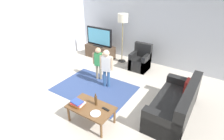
{
  "coord_description": "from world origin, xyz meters",
  "views": [
    {
      "loc": [
        2.35,
        -3.04,
        2.94
      ],
      "look_at": [
        0.0,
        0.6,
        0.65
      ],
      "focal_mm": 28.86,
      "sensor_mm": 36.0,
      "label": 1
    }
  ],
  "objects_px": {
    "plate": "(96,113)",
    "tv_stand": "(100,52)",
    "tv_remote": "(106,109)",
    "couch": "(176,106)",
    "child_near_tv": "(98,61)",
    "bottle": "(96,100)",
    "armchair": "(140,61)",
    "tv": "(99,37)",
    "child_center": "(106,65)",
    "book_stack": "(77,103)",
    "floor_lamp": "(123,21)",
    "coffee_table": "(91,109)"
  },
  "relations": [
    {
      "from": "coffee_table",
      "to": "bottle",
      "type": "bearing_deg",
      "value": 67.38
    },
    {
      "from": "tv_stand",
      "to": "floor_lamp",
      "type": "relative_size",
      "value": 0.67
    },
    {
      "from": "child_center",
      "to": "book_stack",
      "type": "relative_size",
      "value": 3.84
    },
    {
      "from": "tv",
      "to": "coffee_table",
      "type": "height_order",
      "value": "tv"
    },
    {
      "from": "child_near_tv",
      "to": "bottle",
      "type": "distance_m",
      "value": 1.83
    },
    {
      "from": "couch",
      "to": "tv_remote",
      "type": "xyz_separation_m",
      "value": [
        -1.2,
        -1.1,
        0.14
      ]
    },
    {
      "from": "floor_lamp",
      "to": "coffee_table",
      "type": "height_order",
      "value": "floor_lamp"
    },
    {
      "from": "plate",
      "to": "tv_stand",
      "type": "bearing_deg",
      "value": 124.97
    },
    {
      "from": "bottle",
      "to": "plate",
      "type": "bearing_deg",
      "value": -54.65
    },
    {
      "from": "child_near_tv",
      "to": "book_stack",
      "type": "bearing_deg",
      "value": -67.47
    },
    {
      "from": "couch",
      "to": "child_near_tv",
      "type": "distance_m",
      "value": 2.58
    },
    {
      "from": "couch",
      "to": "child_center",
      "type": "height_order",
      "value": "child_center"
    },
    {
      "from": "floor_lamp",
      "to": "child_center",
      "type": "relative_size",
      "value": 1.54
    },
    {
      "from": "child_near_tv",
      "to": "book_stack",
      "type": "relative_size",
      "value": 3.5
    },
    {
      "from": "tv",
      "to": "child_center",
      "type": "height_order",
      "value": "tv"
    },
    {
      "from": "tv_remote",
      "to": "plate",
      "type": "distance_m",
      "value": 0.24
    },
    {
      "from": "bottle",
      "to": "plate",
      "type": "relative_size",
      "value": 1.31
    },
    {
      "from": "tv_remote",
      "to": "plate",
      "type": "xyz_separation_m",
      "value": [
        -0.1,
        -0.22,
        -0.0
      ]
    },
    {
      "from": "tv_stand",
      "to": "armchair",
      "type": "height_order",
      "value": "armchair"
    },
    {
      "from": "armchair",
      "to": "plate",
      "type": "xyz_separation_m",
      "value": [
        0.42,
        -3.09,
        0.13
      ]
    },
    {
      "from": "floor_lamp",
      "to": "plate",
      "type": "relative_size",
      "value": 8.09
    },
    {
      "from": "armchair",
      "to": "plate",
      "type": "distance_m",
      "value": 3.12
    },
    {
      "from": "couch",
      "to": "child_near_tv",
      "type": "height_order",
      "value": "child_near_tv"
    },
    {
      "from": "couch",
      "to": "floor_lamp",
      "type": "xyz_separation_m",
      "value": [
        -2.58,
        1.96,
        1.25
      ]
    },
    {
      "from": "floor_lamp",
      "to": "coffee_table",
      "type": "distance_m",
      "value": 3.53
    },
    {
      "from": "tv",
      "to": "plate",
      "type": "height_order",
      "value": "tv"
    },
    {
      "from": "child_near_tv",
      "to": "bottle",
      "type": "bearing_deg",
      "value": -55.12
    },
    {
      "from": "child_center",
      "to": "book_stack",
      "type": "bearing_deg",
      "value": -79.82
    },
    {
      "from": "tv",
      "to": "armchair",
      "type": "bearing_deg",
      "value": -0.6
    },
    {
      "from": "book_stack",
      "to": "bottle",
      "type": "height_order",
      "value": "bottle"
    },
    {
      "from": "armchair",
      "to": "coffee_table",
      "type": "bearing_deg",
      "value": -86.18
    },
    {
      "from": "tv_stand",
      "to": "floor_lamp",
      "type": "xyz_separation_m",
      "value": [
        0.92,
        0.15,
        1.3
      ]
    },
    {
      "from": "tv_remote",
      "to": "plate",
      "type": "relative_size",
      "value": 0.77
    },
    {
      "from": "child_near_tv",
      "to": "child_center",
      "type": "distance_m",
      "value": 0.51
    },
    {
      "from": "child_near_tv",
      "to": "coffee_table",
      "type": "height_order",
      "value": "child_near_tv"
    },
    {
      "from": "tv",
      "to": "book_stack",
      "type": "xyz_separation_m",
      "value": [
        1.7,
        -3.11,
        -0.37
      ]
    },
    {
      "from": "bottle",
      "to": "tv_remote",
      "type": "distance_m",
      "value": 0.29
    },
    {
      "from": "armchair",
      "to": "bottle",
      "type": "distance_m",
      "value": 2.87
    },
    {
      "from": "tv_remote",
      "to": "plate",
      "type": "bearing_deg",
      "value": -109.55
    },
    {
      "from": "tv",
      "to": "armchair",
      "type": "relative_size",
      "value": 1.22
    },
    {
      "from": "child_near_tv",
      "to": "tv_remote",
      "type": "relative_size",
      "value": 6.19
    },
    {
      "from": "armchair",
      "to": "bottle",
      "type": "bearing_deg",
      "value": -85.02
    },
    {
      "from": "book_stack",
      "to": "tv_remote",
      "type": "xyz_separation_m",
      "value": [
        0.59,
        0.22,
        -0.05
      ]
    },
    {
      "from": "child_center",
      "to": "bottle",
      "type": "distance_m",
      "value": 1.42
    },
    {
      "from": "couch",
      "to": "tv_remote",
      "type": "bearing_deg",
      "value": -137.54
    },
    {
      "from": "floor_lamp",
      "to": "coffee_table",
      "type": "bearing_deg",
      "value": -71.6
    },
    {
      "from": "armchair",
      "to": "plate",
      "type": "relative_size",
      "value": 4.09
    },
    {
      "from": "tv",
      "to": "plate",
      "type": "relative_size",
      "value": 5.0
    },
    {
      "from": "floor_lamp",
      "to": "bottle",
      "type": "relative_size",
      "value": 6.17
    },
    {
      "from": "armchair",
      "to": "floor_lamp",
      "type": "relative_size",
      "value": 0.51
    }
  ]
}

